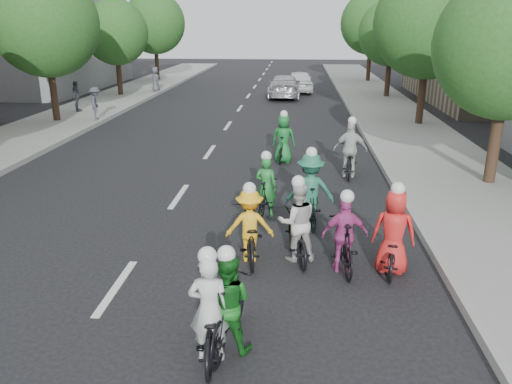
# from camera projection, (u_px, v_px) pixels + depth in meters

# --- Properties ---
(ground) EXTENTS (120.00, 120.00, 0.00)m
(ground) POSITION_uv_depth(u_px,v_px,m) (116.00, 287.00, 9.01)
(ground) COLOR black
(ground) RESTS_ON ground
(sidewalk_left) EXTENTS (4.00, 80.00, 0.15)m
(sidewalk_left) POSITION_uv_depth(u_px,v_px,m) (3.00, 146.00, 19.04)
(sidewalk_left) COLOR gray
(sidewalk_left) RESTS_ON ground
(curb_left) EXTENTS (0.18, 80.00, 0.18)m
(curb_left) POSITION_uv_depth(u_px,v_px,m) (52.00, 147.00, 18.88)
(curb_left) COLOR #999993
(curb_left) RESTS_ON ground
(sidewalk_right) EXTENTS (4.00, 80.00, 0.15)m
(sidewalk_right) POSITION_uv_depth(u_px,v_px,m) (431.00, 154.00, 17.81)
(sidewalk_right) COLOR gray
(sidewalk_right) RESTS_ON ground
(curb_right) EXTENTS (0.18, 80.00, 0.18)m
(curb_right) POSITION_uv_depth(u_px,v_px,m) (376.00, 153.00, 17.95)
(curb_right) COLOR #999993
(curb_right) RESTS_ON ground
(bldg_sw) EXTENTS (10.00, 14.00, 8.00)m
(bldg_sw) POSITION_uv_depth(u_px,v_px,m) (28.00, 31.00, 35.38)
(bldg_sw) COLOR slate
(bldg_sw) RESTS_ON ground
(tree_l_3) EXTENTS (4.80, 4.80, 6.93)m
(tree_l_3) POSITION_uv_depth(u_px,v_px,m) (45.00, 23.00, 22.34)
(tree_l_3) COLOR black
(tree_l_3) RESTS_ON ground
(tree_l_4) EXTENTS (4.00, 4.00, 5.97)m
(tree_l_4) POSITION_uv_depth(u_px,v_px,m) (115.00, 32.00, 31.01)
(tree_l_4) COLOR black
(tree_l_4) RESTS_ON ground
(tree_l_5) EXTENTS (4.80, 4.80, 6.93)m
(tree_l_5) POSITION_uv_depth(u_px,v_px,m) (154.00, 23.00, 39.33)
(tree_l_5) COLOR black
(tree_l_5) RESTS_ON ground
(tree_r_0) EXTENTS (4.00, 4.00, 5.97)m
(tree_r_0) POSITION_uv_depth(u_px,v_px,m) (510.00, 45.00, 13.28)
(tree_r_0) COLOR black
(tree_r_0) RESTS_ON ground
(tree_r_1) EXTENTS (4.80, 4.80, 6.93)m
(tree_r_1) POSITION_uv_depth(u_px,v_px,m) (429.00, 23.00, 21.60)
(tree_r_1) COLOR black
(tree_r_1) RESTS_ON ground
(tree_r_2) EXTENTS (4.00, 4.00, 5.97)m
(tree_r_2) POSITION_uv_depth(u_px,v_px,m) (391.00, 33.00, 30.27)
(tree_r_2) COLOR black
(tree_r_2) RESTS_ON ground
(tree_r_3) EXTENTS (4.80, 4.80, 6.93)m
(tree_r_3) POSITION_uv_depth(u_px,v_px,m) (372.00, 23.00, 38.59)
(tree_r_3) COLOR black
(tree_r_3) RESTS_ON ground
(cyclist_0) EXTENTS (0.74, 1.74, 1.73)m
(cyclist_0) POSITION_uv_depth(u_px,v_px,m) (211.00, 320.00, 7.02)
(cyclist_0) COLOR black
(cyclist_0) RESTS_ON ground
(cyclist_1) EXTENTS (0.80, 1.83, 1.64)m
(cyclist_1) POSITION_uv_depth(u_px,v_px,m) (228.00, 308.00, 7.20)
(cyclist_1) COLOR black
(cyclist_1) RESTS_ON ground
(cyclist_2) EXTENTS (1.02, 1.97, 1.64)m
(cyclist_2) POSITION_uv_depth(u_px,v_px,m) (250.00, 231.00, 9.93)
(cyclist_2) COLOR black
(cyclist_2) RESTS_ON ground
(cyclist_3) EXTENTS (0.91, 1.75, 1.64)m
(cyclist_3) POSITION_uv_depth(u_px,v_px,m) (344.00, 240.00, 9.49)
(cyclist_3) COLOR black
(cyclist_3) RESTS_ON ground
(cyclist_4) EXTENTS (0.89, 1.73, 1.80)m
(cyclist_4) POSITION_uv_depth(u_px,v_px,m) (392.00, 240.00, 9.44)
(cyclist_4) COLOR black
(cyclist_4) RESTS_ON ground
(cyclist_5) EXTENTS (0.70, 1.54, 1.63)m
(cyclist_5) POSITION_uv_depth(u_px,v_px,m) (266.00, 192.00, 12.30)
(cyclist_5) COLOR black
(cyclist_5) RESTS_ON ground
(cyclist_6) EXTENTS (0.95, 1.89, 1.76)m
(cyclist_6) POSITION_uv_depth(u_px,v_px,m) (297.00, 229.00, 9.95)
(cyclist_6) COLOR black
(cyclist_6) RESTS_ON ground
(cyclist_7) EXTENTS (1.22, 1.73, 1.90)m
(cyclist_7) POSITION_uv_depth(u_px,v_px,m) (310.00, 196.00, 11.53)
(cyclist_7) COLOR black
(cyclist_7) RESTS_ON ground
(cyclist_8) EXTENTS (1.05, 1.84, 1.88)m
(cyclist_8) POSITION_uv_depth(u_px,v_px,m) (350.00, 156.00, 15.35)
(cyclist_8) COLOR black
(cyclist_8) RESTS_ON ground
(cyclist_9) EXTENTS (0.87, 1.60, 1.78)m
(cyclist_9) POSITION_uv_depth(u_px,v_px,m) (284.00, 143.00, 16.92)
(cyclist_9) COLOR black
(cyclist_9) RESTS_ON ground
(follow_car_lead) EXTENTS (2.02, 4.87, 1.41)m
(follow_car_lead) POSITION_uv_depth(u_px,v_px,m) (284.00, 86.00, 31.73)
(follow_car_lead) COLOR silver
(follow_car_lead) RESTS_ON ground
(follow_car_trail) EXTENTS (2.05, 4.42, 1.46)m
(follow_car_trail) POSITION_uv_depth(u_px,v_px,m) (299.00, 81.00, 34.23)
(follow_car_trail) COLOR silver
(follow_car_trail) RESTS_ON ground
(spectator_0) EXTENTS (0.87, 1.14, 1.56)m
(spectator_0) POSITION_uv_depth(u_px,v_px,m) (96.00, 103.00, 23.51)
(spectator_0) COLOR #44434F
(spectator_0) RESTS_ON sidewalk_left
(spectator_1) EXTENTS (0.57, 0.98, 1.56)m
(spectator_1) POSITION_uv_depth(u_px,v_px,m) (76.00, 96.00, 25.77)
(spectator_1) COLOR #4E4E5B
(spectator_1) RESTS_ON sidewalk_left
(spectator_2) EXTENTS (0.65, 0.87, 1.61)m
(spectator_2) POSITION_uv_depth(u_px,v_px,m) (155.00, 79.00, 33.34)
(spectator_2) COLOR #51535E
(spectator_2) RESTS_ON sidewalk_left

